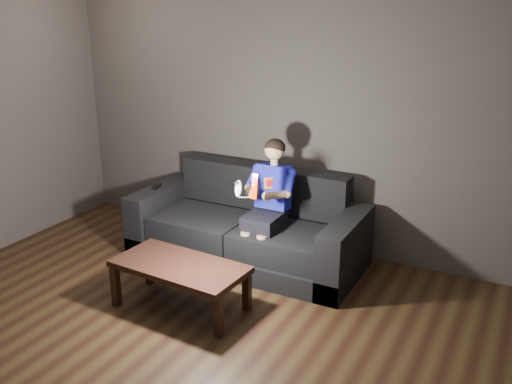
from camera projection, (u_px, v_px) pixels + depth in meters
The scene contains 8 objects.
floor at pixel (134, 367), 3.98m from camera, with size 5.00×5.00×0.00m, color black.
back_wall at pixel (287, 115), 5.64m from camera, with size 5.00×0.04×2.70m, color #3F3736.
sofa at pixel (248, 232), 5.55m from camera, with size 2.24×0.97×0.86m.
child at pixel (269, 194), 5.24m from camera, with size 0.46×0.57×1.13m.
wii_remote_red at pixel (255, 186), 4.77m from camera, with size 0.06×0.08×0.22m.
nunchuk_white at pixel (238, 188), 4.86m from camera, with size 0.08×0.10×0.16m.
wii_remote_black at pixel (157, 186), 5.81m from camera, with size 0.08×0.15×0.03m.
coffee_table at pixel (180, 270), 4.65m from camera, with size 1.13×0.62×0.40m.
Camera 1 is at (2.32, -2.59, 2.45)m, focal length 40.00 mm.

